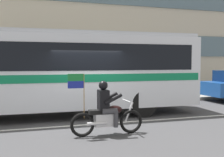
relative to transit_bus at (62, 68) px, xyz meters
The scene contains 7 objects.
ground_plane 2.35m from the transit_bus, 58.14° to the right, with size 60.00×60.00×0.00m, color #3D3D3F.
sidewalk_curb 4.37m from the transit_bus, 79.25° to the left, with size 28.00×3.80×0.15m, color gray.
lane_center_stripe 2.70m from the transit_bus, 67.53° to the right, with size 26.60×0.14×0.01m, color silver.
office_building_facade 6.79m from the transit_bus, 83.17° to the left, with size 28.00×0.89×9.12m.
transit_bus is the anchor object (origin of this frame).
motorcycle_with_rider 3.55m from the transit_bus, 75.25° to the right, with size 2.20×0.64×1.78m.
fire_hydrant 3.39m from the transit_bus, 97.32° to the left, with size 0.22×0.30×0.75m.
Camera 1 is at (-2.04, -9.45, 2.10)m, focal length 43.76 mm.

